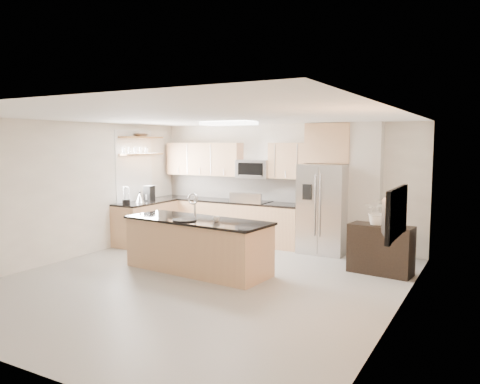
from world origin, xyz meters
The scene contains 27 objects.
floor centered at (0.00, 0.00, 0.00)m, with size 6.50×6.50×0.00m, color gray.
ceiling centered at (0.00, 0.00, 2.60)m, with size 6.00×6.50×0.02m, color white.
wall_back centered at (0.00, 3.25, 1.30)m, with size 6.00×0.02×2.60m, color white.
wall_front centered at (0.00, -3.25, 1.30)m, with size 6.00×0.02×2.60m, color white.
wall_left centered at (-3.00, 0.00, 1.30)m, with size 0.02×6.50×2.60m, color white.
wall_right centered at (3.00, 0.00, 1.30)m, with size 0.02×6.50×2.60m, color white.
back_counter centered at (-1.23, 2.93, 0.47)m, with size 3.55×0.66×1.44m.
left_counter centered at (-2.67, 1.85, 0.46)m, with size 0.66×1.50×0.92m.
range centered at (-0.60, 2.92, 0.47)m, with size 0.76×0.64×1.14m.
upper_cabinets centered at (-1.30, 3.09, 1.83)m, with size 3.50×0.33×0.75m.
microwave centered at (-0.60, 3.04, 1.63)m, with size 0.76×0.40×0.40m.
refrigerator centered at (1.06, 2.87, 0.89)m, with size 0.92×0.78×1.78m.
partition_column centered at (1.82, 3.10, 1.30)m, with size 0.60×0.30×2.60m, color beige.
window centered at (-2.98, 1.85, 1.65)m, with size 0.04×1.15×1.65m.
shelf_lower centered at (-2.85, 1.95, 1.95)m, with size 0.30×1.20×0.04m, color olive.
shelf_upper centered at (-2.85, 1.95, 2.32)m, with size 0.30×1.20×0.04m, color olive.
ceiling_fixture centered at (-0.40, 1.60, 2.56)m, with size 1.00×0.50×0.06m, color white.
island centered at (-0.38, 0.51, 0.45)m, with size 2.68×1.17×1.33m.
credenza centered at (2.40, 1.86, 0.42)m, with size 1.04×0.44×0.83m, color black.
cup centered at (0.03, 0.45, 0.95)m, with size 0.12×0.12×0.09m, color white.
platter centered at (-0.48, 0.26, 0.91)m, with size 0.41×0.41×0.02m, color black.
blender centered at (-2.67, 1.26, 1.08)m, with size 0.16×0.16×0.37m.
kettle centered at (-2.62, 1.62, 1.03)m, with size 0.19×0.19×0.24m.
coffee_maker centered at (-2.69, 2.01, 1.08)m, with size 0.20×0.23×0.33m.
bowl centered at (-2.85, 1.96, 2.39)m, with size 0.40×0.40×0.10m, color silver.
flower_vase centered at (2.34, 1.83, 1.16)m, with size 0.60×0.52×0.67m, color beige.
television centered at (2.91, -0.20, 1.35)m, with size 1.08×0.14×0.62m, color black.
Camera 1 is at (4.08, -6.03, 2.20)m, focal length 35.00 mm.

